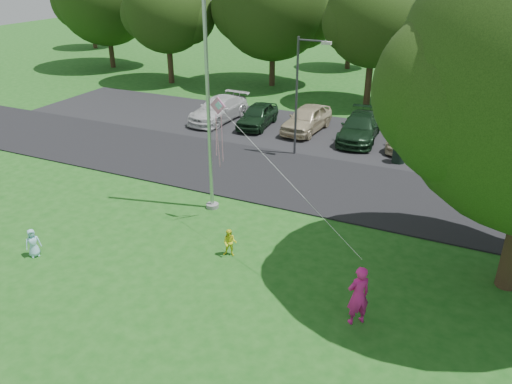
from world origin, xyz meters
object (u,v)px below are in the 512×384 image
at_px(trash_can, 399,153).
at_px(woman, 358,295).
at_px(child_yellow, 230,243).
at_px(child_blue, 33,243).
at_px(flagpole, 208,107).
at_px(street_lamp, 301,87).
at_px(kite, 221,120).

distance_m(trash_can, woman, 12.38).
xyz_separation_m(child_yellow, child_blue, (-5.96, -2.79, 0.01)).
distance_m(flagpole, street_lamp, 7.07).
bearing_deg(trash_can, child_blue, -125.13).
xyz_separation_m(flagpole, trash_can, (5.89, 7.93, -3.64)).
height_order(flagpole, street_lamp, flagpole).
bearing_deg(child_blue, trash_can, -3.68).
height_order(child_yellow, child_blue, child_blue).
bearing_deg(child_yellow, trash_can, 56.44).
bearing_deg(child_blue, kite, -13.05).
distance_m(woman, kite, 7.63).
relative_size(flagpole, child_blue, 9.90).
height_order(street_lamp, woman, street_lamp).
bearing_deg(woman, child_yellow, -60.67).
bearing_deg(street_lamp, child_yellow, -83.15).
xyz_separation_m(street_lamp, kite, (-0.09, -7.84, 0.53)).
height_order(flagpole, child_yellow, flagpole).
bearing_deg(trash_can, child_yellow, -108.41).
relative_size(trash_can, kite, 0.16).
xyz_separation_m(child_yellow, kite, (-1.29, 1.96, 3.53)).
height_order(flagpole, woman, flagpole).
distance_m(trash_can, kite, 10.67).
bearing_deg(flagpole, street_lamp, 80.99).
distance_m(street_lamp, kite, 7.86).
distance_m(street_lamp, child_yellow, 10.32).
bearing_deg(trash_can, flagpole, -126.61).
bearing_deg(flagpole, child_yellow, -51.17).
height_order(trash_can, child_blue, trash_can).
relative_size(street_lamp, woman, 3.22).
xyz_separation_m(trash_can, child_yellow, (-3.59, -10.79, -0.03)).
xyz_separation_m(street_lamp, child_blue, (-4.77, -12.60, -2.99)).
xyz_separation_m(flagpole, child_yellow, (2.30, -2.86, -3.67)).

